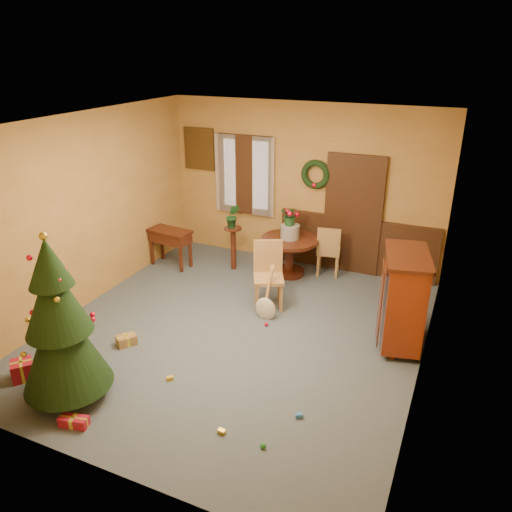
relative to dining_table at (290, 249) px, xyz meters
The scene contains 20 objects.
room_envelope 0.89m from the dining_table, 72.60° to the left, with size 5.50×5.50×5.50m.
dining_table is the anchor object (origin of this frame).
urn 0.33m from the dining_table, behind, with size 0.33×0.33×0.24m, color slate.
centerpiece_plant 0.62m from the dining_table, behind, with size 0.32×0.27×0.35m, color #1E4C23.
chair_near 1.16m from the dining_table, 86.03° to the right, with size 0.60×0.60×1.03m.
chair_far 0.68m from the dining_table, 21.62° to the left, with size 0.46×0.46×0.91m.
guitar 1.60m from the dining_table, 82.20° to the right, with size 0.32×0.15×0.76m, color beige, non-canonical shape.
plant_stand 1.02m from the dining_table, 169.95° to the right, with size 0.31×0.31×0.79m.
stand_plant 1.15m from the dining_table, 169.95° to the right, with size 0.24×0.19×0.43m, color #19471E.
christmas_tree 4.33m from the dining_table, 105.49° to the right, with size 0.99×0.99×2.04m.
writing_desk 2.17m from the dining_table, 166.29° to the right, with size 0.82×0.48×0.70m.
sideboard 2.59m from the dining_table, 34.43° to the right, with size 0.76×1.12×1.32m.
gift_b 4.56m from the dining_table, 115.04° to the right, with size 0.34×0.34×0.25m.
gift_c 3.27m from the dining_table, 112.40° to the right, with size 0.29×0.31×0.14m.
gift_d 4.60m from the dining_table, 99.77° to the right, with size 0.34×0.20×0.11m.
toy_a 3.71m from the dining_table, 67.82° to the right, with size 0.08×0.05×0.05m, color #2967B5.
toy_b 4.19m from the dining_table, 73.14° to the right, with size 0.06×0.06×0.06m, color #24852D.
toy_c 3.46m from the dining_table, 94.52° to the right, with size 0.08×0.05×0.05m, color gold.
toy_d 1.87m from the dining_table, 79.95° to the right, with size 0.06×0.06×0.06m, color red.
toy_e 4.06m from the dining_table, 79.63° to the right, with size 0.08×0.05×0.05m, color gold.
Camera 1 is at (2.74, -5.45, 3.79)m, focal length 35.00 mm.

